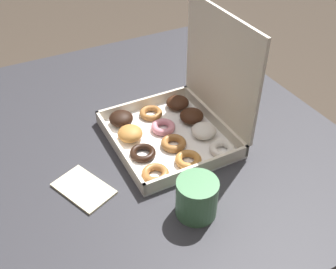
% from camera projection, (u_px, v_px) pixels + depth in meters
% --- Properties ---
extents(dining_table, '(1.05, 0.92, 0.75)m').
position_uv_depth(dining_table, '(148.00, 159.00, 1.10)').
color(dining_table, '#2D2D33').
rests_on(dining_table, ground_plane).
extents(donut_box, '(0.31, 0.29, 0.31)m').
position_uv_depth(donut_box, '(180.00, 116.00, 0.99)').
color(donut_box, white).
rests_on(donut_box, dining_table).
extents(coffee_mug, '(0.09, 0.09, 0.09)m').
position_uv_depth(coffee_mug, '(197.00, 197.00, 0.80)').
color(coffee_mug, '#4C8456').
rests_on(coffee_mug, dining_table).
extents(paper_napkin, '(0.15, 0.13, 0.01)m').
position_uv_depth(paper_napkin, '(84.00, 189.00, 0.87)').
color(paper_napkin, beige).
rests_on(paper_napkin, dining_table).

